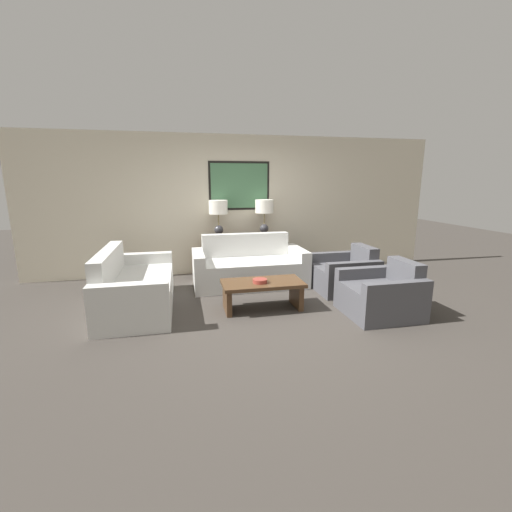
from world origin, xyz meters
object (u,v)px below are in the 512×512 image
couch_by_side (135,288)px  decorative_bowl (260,281)px  armchair_near_back_wall (345,275)px  couch_by_back_wall (249,268)px  console_table (242,255)px  table_lamp_left (218,211)px  coffee_table (263,289)px  armchair_near_camera (381,296)px  table_lamp_right (264,210)px

couch_by_side → decorative_bowl: 1.79m
armchair_near_back_wall → couch_by_back_wall: bearing=156.1°
decorative_bowl → console_table: bearing=87.2°
armchair_near_back_wall → table_lamp_left: bearing=144.8°
table_lamp_left → couch_by_side: size_ratio=0.34×
console_table → decorative_bowl: size_ratio=6.87×
couch_by_back_wall → coffee_table: couch_by_back_wall is taller
couch_by_back_wall → armchair_near_camera: size_ratio=2.11×
table_lamp_left → table_lamp_right: bearing=0.0°
table_lamp_right → couch_by_back_wall: table_lamp_right is taller
table_lamp_right → armchair_near_camera: bearing=-66.8°
armchair_near_camera → coffee_table: bearing=160.6°
couch_by_side → armchair_near_back_wall: 3.31m
table_lamp_right → decorative_bowl: 2.18m
console_table → couch_by_side: size_ratio=0.72×
table_lamp_left → table_lamp_right: (0.88, 0.00, 0.00)m
couch_by_side → coffee_table: couch_by_side is taller
table_lamp_left → coffee_table: 2.17m
table_lamp_left → couch_by_back_wall: table_lamp_left is taller
console_table → armchair_near_camera: size_ratio=1.52×
table_lamp_right → couch_by_back_wall: 1.27m
console_table → couch_by_side: couch_by_side is taller
couch_by_side → armchair_near_back_wall: size_ratio=2.11×
armchair_near_camera → decorative_bowl: bearing=162.6°
couch_by_back_wall → decorative_bowl: couch_by_back_wall is taller
coffee_table → decorative_bowl: bearing=-136.8°
table_lamp_left → armchair_near_camera: size_ratio=0.72×
table_lamp_right → couch_by_side: 2.87m
armchair_near_camera → table_lamp_left: bearing=128.3°
coffee_table → armchair_near_camera: (1.54, -0.54, -0.03)m
couch_by_back_wall → armchair_near_back_wall: couch_by_back_wall is taller
couch_by_back_wall → armchair_near_camera: 2.30m
decorative_bowl → coffee_table: bearing=43.2°
couch_by_side → console_table: bearing=39.1°
couch_by_back_wall → table_lamp_left: bearing=122.1°
table_lamp_right → decorative_bowl: (-0.54, -1.95, -0.82)m
table_lamp_right → couch_by_side: (-2.26, -1.48, -0.95)m
decorative_bowl → armchair_near_back_wall: size_ratio=0.22×
console_table → decorative_bowl: 1.96m
table_lamp_left → armchair_near_back_wall: table_lamp_left is taller
console_table → table_lamp_left: (-0.44, 0.00, 0.86)m
armchair_near_camera → armchair_near_back_wall: bearing=90.0°
armchair_near_back_wall → coffee_table: bearing=-160.6°
coffee_table → decorative_bowl: (-0.05, -0.05, 0.14)m
console_table → coffee_table: size_ratio=1.22×
couch_by_back_wall → decorative_bowl: size_ratio=9.51×
console_table → armchair_near_camera: (1.49, -2.45, -0.12)m
console_table → couch_by_back_wall: size_ratio=0.72×
table_lamp_left → armchair_near_camera: 3.27m
couch_by_side → armchair_near_back_wall: couch_by_side is taller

